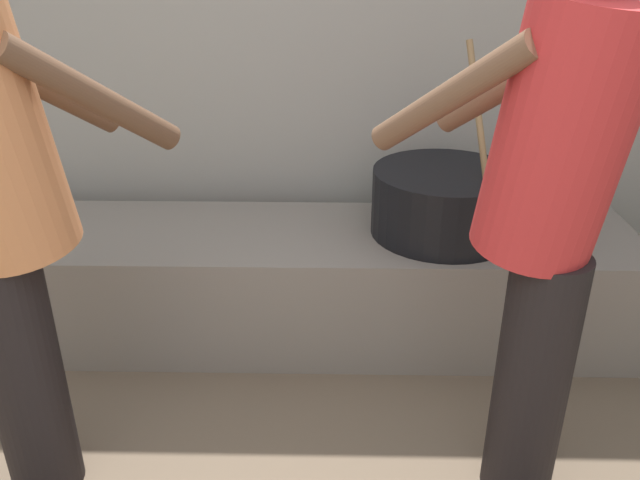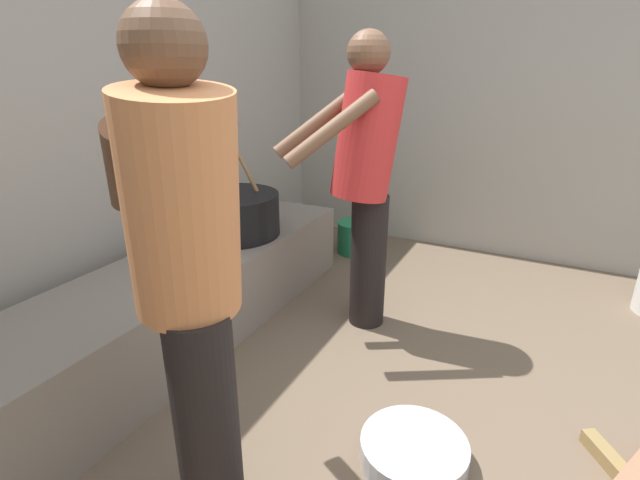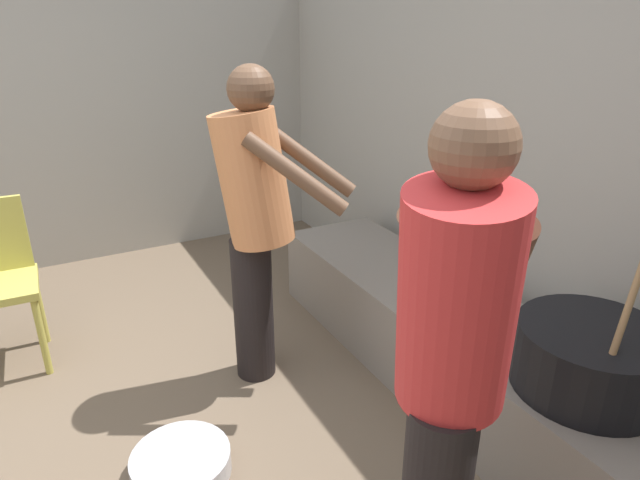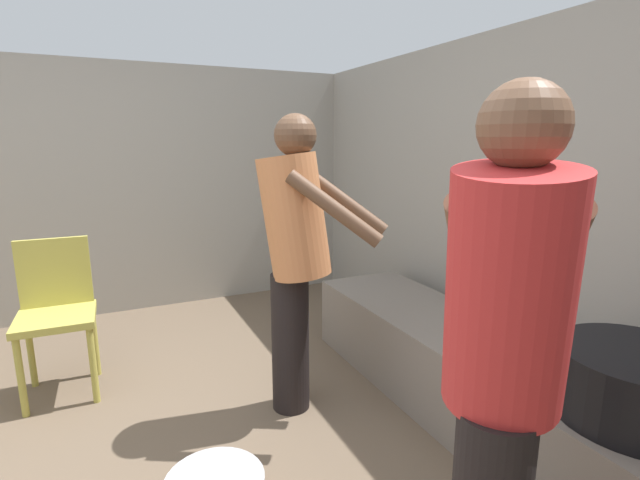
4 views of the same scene
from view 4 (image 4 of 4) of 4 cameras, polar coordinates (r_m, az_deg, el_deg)
name	(u,v)px [view 4 (image 4 of 4)]	position (r m, az deg, el deg)	size (l,w,h in m)	color
block_enclosure_left	(74,192)	(4.24, -27.95, 5.22)	(0.20, 4.97, 2.04)	#9E998E
block_enclosure_rear	(549,217)	(2.81, 26.26, 2.57)	(5.19, 0.20, 2.04)	#9E998E
hearth_ledge	(497,391)	(2.55, 20.86, -16.97)	(2.73, 0.60, 0.45)	slate
cooking_pot_main	(636,384)	(2.08, 34.28, -14.42)	(0.54, 0.54, 0.70)	black
cook_in_red_shirt	(503,356)	(1.29, 21.54, -13.14)	(0.68, 0.70, 1.57)	black
cook_in_orange_shirt	(295,249)	(2.36, -3.05, -1.11)	(0.65, 0.71, 1.56)	black
chair_olive	(56,309)	(3.05, -29.64, -7.36)	(0.41, 0.41, 0.88)	#B2A847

